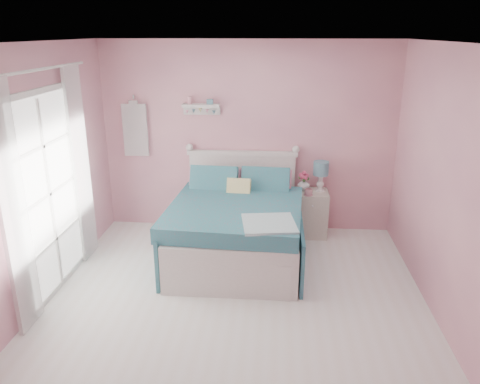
# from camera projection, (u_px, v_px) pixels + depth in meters

# --- Properties ---
(floor) EXTENTS (4.50, 4.50, 0.00)m
(floor) POSITION_uv_depth(u_px,v_px,m) (233.00, 313.00, 4.71)
(floor) COLOR white
(floor) RESTS_ON ground
(room_shell) EXTENTS (4.50, 4.50, 4.50)m
(room_shell) POSITION_uv_depth(u_px,v_px,m) (232.00, 162.00, 4.19)
(room_shell) COLOR #BC778E
(room_shell) RESTS_ON floor
(bed) EXTENTS (1.64, 2.00, 1.13)m
(bed) POSITION_uv_depth(u_px,v_px,m) (236.00, 227.00, 5.78)
(bed) COLOR silver
(bed) RESTS_ON floor
(nightstand) EXTENTS (0.44, 0.43, 0.63)m
(nightstand) POSITION_uv_depth(u_px,v_px,m) (311.00, 213.00, 6.44)
(nightstand) COLOR beige
(nightstand) RESTS_ON floor
(table_lamp) EXTENTS (0.21, 0.21, 0.41)m
(table_lamp) POSITION_uv_depth(u_px,v_px,m) (321.00, 171.00, 6.27)
(table_lamp) COLOR white
(table_lamp) RESTS_ON nightstand
(vase) EXTENTS (0.18, 0.18, 0.17)m
(vase) POSITION_uv_depth(u_px,v_px,m) (304.00, 184.00, 6.36)
(vase) COLOR silver
(vase) RESTS_ON nightstand
(teacup) EXTENTS (0.14, 0.14, 0.08)m
(teacup) POSITION_uv_depth(u_px,v_px,m) (308.00, 192.00, 6.18)
(teacup) COLOR #C6858E
(teacup) RESTS_ON nightstand
(roses) EXTENTS (0.14, 0.11, 0.12)m
(roses) POSITION_uv_depth(u_px,v_px,m) (304.00, 176.00, 6.32)
(roses) COLOR #D44870
(roses) RESTS_ON vase
(wall_shelf) EXTENTS (0.50, 0.15, 0.25)m
(wall_shelf) POSITION_uv_depth(u_px,v_px,m) (201.00, 107.00, 6.25)
(wall_shelf) COLOR silver
(wall_shelf) RESTS_ON room_shell
(hanging_dress) EXTENTS (0.34, 0.03, 0.72)m
(hanging_dress) POSITION_uv_depth(u_px,v_px,m) (135.00, 130.00, 6.42)
(hanging_dress) COLOR white
(hanging_dress) RESTS_ON room_shell
(french_door) EXTENTS (0.04, 1.32, 2.16)m
(french_door) POSITION_uv_depth(u_px,v_px,m) (49.00, 195.00, 4.88)
(french_door) COLOR silver
(french_door) RESTS_ON floor
(curtain_near) EXTENTS (0.04, 0.40, 2.32)m
(curtain_near) POSITION_uv_depth(u_px,v_px,m) (14.00, 211.00, 4.14)
(curtain_near) COLOR white
(curtain_near) RESTS_ON floor
(curtain_far) EXTENTS (0.04, 0.40, 2.32)m
(curtain_far) POSITION_uv_depth(u_px,v_px,m) (81.00, 166.00, 5.54)
(curtain_far) COLOR white
(curtain_far) RESTS_ON floor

